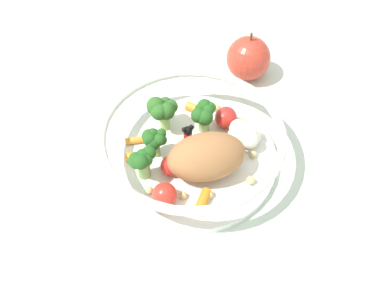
{
  "coord_description": "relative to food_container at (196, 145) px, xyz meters",
  "views": [
    {
      "loc": [
        -0.17,
        -0.29,
        0.45
      ],
      "look_at": [
        0.02,
        -0.01,
        0.03
      ],
      "focal_mm": 39.57,
      "sensor_mm": 36.0,
      "label": 1
    }
  ],
  "objects": [
    {
      "name": "ground_plane",
      "position": [
        -0.02,
        0.01,
        -0.03
      ],
      "size": [
        2.4,
        2.4,
        0.0
      ],
      "primitive_type": "plane",
      "color": "silver"
    },
    {
      "name": "food_container",
      "position": [
        0.0,
        0.0,
        0.0
      ],
      "size": [
        0.24,
        0.24,
        0.07
      ],
      "color": "white",
      "rests_on": "ground_plane"
    },
    {
      "name": "loose_apple",
      "position": [
        0.16,
        0.1,
        0.0
      ],
      "size": [
        0.07,
        0.07,
        0.08
      ],
      "color": "#BC3828",
      "rests_on": "ground_plane"
    }
  ]
}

